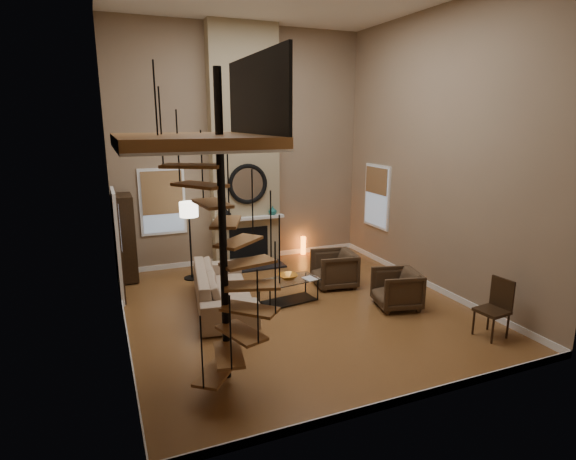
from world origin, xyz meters
name	(u,v)px	position (x,y,z in m)	size (l,w,h in m)	color
ground	(296,308)	(0.00, 0.00, -0.01)	(6.00, 6.50, 0.01)	#956130
back_wall	(242,148)	(0.00, 3.25, 2.75)	(6.00, 0.02, 5.50)	#8B745A
front_wall	(416,182)	(0.00, -3.25, 2.75)	(6.00, 0.02, 5.50)	#8B745A
left_wall	(111,165)	(-3.00, 0.00, 2.75)	(0.02, 6.50, 5.50)	#8B745A
right_wall	(437,154)	(3.00, 0.00, 2.75)	(0.02, 6.50, 5.50)	#8B745A
baseboard_back	(245,257)	(0.00, 3.24, 0.06)	(6.00, 0.02, 0.12)	white
baseboard_front	(401,400)	(0.00, -3.24, 0.06)	(6.00, 0.02, 0.12)	white
baseboard_left	(127,332)	(-2.99, 0.00, 0.06)	(0.02, 6.50, 0.12)	white
baseboard_right	(427,283)	(2.99, 0.00, 0.06)	(0.02, 6.50, 0.12)	white
chimney_breast	(244,149)	(0.00, 3.06, 2.75)	(1.60, 0.38, 5.50)	#998763
hearth	(253,267)	(0.00, 2.57, 0.02)	(1.50, 0.60, 0.04)	black
firebox	(249,242)	(0.00, 2.86, 0.55)	(0.95, 0.02, 0.72)	black
mantel	(249,218)	(0.00, 2.78, 1.15)	(1.70, 0.18, 0.06)	white
mirror_frame	(248,184)	(0.00, 2.84, 1.95)	(0.94, 0.94, 0.10)	black
mirror_disc	(248,184)	(0.00, 2.85, 1.95)	(0.80, 0.80, 0.01)	white
vase_left	(226,213)	(-0.55, 2.82, 1.30)	(0.24, 0.24, 0.25)	black
vase_right	(273,210)	(0.60, 2.82, 1.28)	(0.20, 0.20, 0.21)	#1A5D57
window_back	(163,201)	(-1.90, 3.22, 1.62)	(1.02, 0.06, 1.52)	white
window_right	(377,195)	(2.97, 2.00, 1.63)	(0.06, 1.02, 1.52)	white
entry_door	(118,246)	(-2.95, 1.80, 1.05)	(0.10, 1.05, 2.16)	white
loft	(199,135)	(-2.04, -1.80, 3.24)	(1.70, 2.20, 1.09)	#946130
spiral_stair	(225,251)	(-1.78, -1.79, 1.78)	(1.47, 1.47, 4.06)	black
hutch	(125,237)	(-2.78, 2.82, 0.95)	(0.39, 0.82, 1.84)	black
sofa	(222,287)	(-1.26, 0.54, 0.40)	(2.47, 0.96, 0.72)	tan
armchair_near	(338,269)	(1.28, 0.78, 0.35)	(0.83, 0.85, 0.77)	#422F1E
armchair_far	(400,289)	(1.81, -0.69, 0.35)	(0.77, 0.79, 0.72)	#422F1E
coffee_table	(289,288)	(-0.02, 0.31, 0.28)	(1.19, 0.70, 0.43)	silver
bowl	(288,276)	(-0.02, 0.36, 0.50)	(0.36, 0.36, 0.09)	orange
book	(309,279)	(0.33, 0.16, 0.46)	(0.21, 0.28, 0.03)	gray
floor_lamp	(189,216)	(-1.48, 2.36, 1.41)	(0.40, 0.40, 1.71)	black
accent_lamp	(303,245)	(1.53, 3.09, 0.25)	(0.13, 0.13, 0.46)	orange
side_chair	(496,305)	(2.51, -2.25, 0.53)	(0.48, 0.48, 0.95)	black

